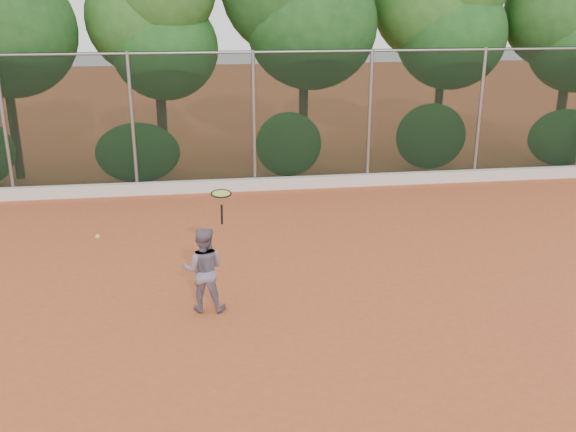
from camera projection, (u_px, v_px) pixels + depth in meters
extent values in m
plane|color=#BD562C|center=(297.00, 310.00, 10.18)|extent=(80.00, 80.00, 0.00)
cube|color=silver|center=(256.00, 184.00, 16.52)|extent=(24.00, 0.20, 0.30)
imported|color=slate|center=(204.00, 269.00, 10.00)|extent=(0.75, 0.62, 1.38)
cube|color=black|center=(254.00, 121.00, 16.17)|extent=(24.00, 0.01, 3.50)
cylinder|color=gray|center=(253.00, 52.00, 15.62)|extent=(24.00, 0.06, 0.06)
cylinder|color=gray|center=(5.00, 128.00, 15.36)|extent=(0.09, 0.09, 3.50)
cylinder|color=gray|center=(133.00, 125.00, 15.76)|extent=(0.09, 0.09, 3.50)
cylinder|color=gray|center=(254.00, 121.00, 16.17)|extent=(0.09, 0.09, 3.50)
cylinder|color=gray|center=(370.00, 118.00, 16.58)|extent=(0.09, 0.09, 3.50)
cylinder|color=gray|center=(479.00, 115.00, 16.98)|extent=(0.09, 0.09, 3.50)
cylinder|color=#432B1A|center=(14.00, 126.00, 17.19)|extent=(0.24, 0.24, 2.90)
ellipsoid|color=#2D6426|center=(8.00, 31.00, 16.34)|extent=(3.50, 2.90, 3.40)
cylinder|color=#402518|center=(163.00, 128.00, 18.18)|extent=(0.28, 0.28, 2.40)
ellipsoid|color=#1E531C|center=(165.00, 48.00, 17.40)|extent=(2.90, 2.40, 2.80)
ellipsoid|color=#2B5D20|center=(145.00, 17.00, 17.35)|extent=(3.20, 2.70, 3.10)
cylinder|color=#45291A|center=(303.00, 116.00, 18.34)|extent=(0.26, 0.26, 3.00)
ellipsoid|color=#2B6627|center=(312.00, 25.00, 17.47)|extent=(3.60, 3.00, 3.50)
cylinder|color=#432F19|center=(437.00, 116.00, 19.13)|extent=(0.24, 0.24, 2.70)
ellipsoid|color=#1C4E1A|center=(452.00, 35.00, 18.31)|extent=(3.20, 2.70, 3.10)
ellipsoid|color=#2B5E20|center=(433.00, 2.00, 18.23)|extent=(3.50, 2.90, 3.40)
cylinder|color=#49321C|center=(560.00, 119.00, 19.29)|extent=(0.28, 0.28, 2.50)
ellipsoid|color=#356E29|center=(561.00, 13.00, 18.45)|extent=(3.30, 2.80, 3.20)
ellipsoid|color=#2F6928|center=(138.00, 153.00, 16.80)|extent=(2.20, 1.16, 1.60)
ellipsoid|color=#37762D|center=(289.00, 144.00, 17.31)|extent=(1.80, 1.04, 1.76)
ellipsoid|color=#2E6426|center=(431.00, 136.00, 17.82)|extent=(2.00, 1.10, 1.84)
ellipsoid|color=#33722B|center=(564.00, 138.00, 18.41)|extent=(2.16, 1.12, 1.64)
cylinder|color=black|center=(222.00, 214.00, 9.78)|extent=(0.04, 0.07, 0.33)
torus|color=black|center=(221.00, 194.00, 9.61)|extent=(0.34, 0.34, 0.06)
cylinder|color=#B0D23D|center=(221.00, 194.00, 9.61)|extent=(0.29, 0.29, 0.04)
sphere|color=#CCE133|center=(98.00, 237.00, 9.34)|extent=(0.07, 0.07, 0.07)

